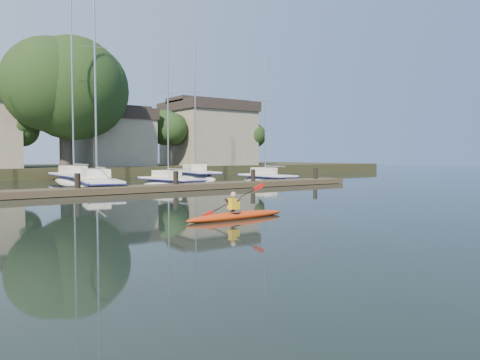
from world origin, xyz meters
TOP-DOWN VIEW (x-y plane):
  - ground at (0.00, 0.00)m, footprint 160.00×160.00m
  - kayak at (-1.41, 1.08)m, footprint 4.09×0.76m
  - dock at (0.00, 14.00)m, footprint 34.00×2.00m
  - sailboat_2 at (-0.54, 18.13)m, footprint 3.88×9.77m
  - sailboat_3 at (4.95, 18.64)m, footprint 2.99×7.41m
  - sailboat_4 at (13.47, 18.09)m, footprint 2.11×6.81m
  - sailboat_6 at (0.55, 27.01)m, footprint 2.52×11.05m
  - sailboat_7 at (11.95, 26.99)m, footprint 3.75×9.13m
  - shore at (1.61, 40.29)m, footprint 90.00×25.25m

SIDE VIEW (x-z plane):
  - sailboat_7 at x=11.95m, z-range -7.36..6.93m
  - sailboat_6 at x=0.55m, z-range -8.96..8.55m
  - sailboat_2 at x=-0.54m, z-range -8.09..7.69m
  - sailboat_4 at x=13.47m, z-range -5.96..5.59m
  - sailboat_3 at x=4.95m, z-range -5.98..5.63m
  - ground at x=0.00m, z-range 0.00..0.00m
  - kayak at x=-1.41m, z-range -0.49..0.81m
  - dock at x=0.00m, z-range -0.70..1.10m
  - shore at x=1.61m, z-range -3.15..9.60m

